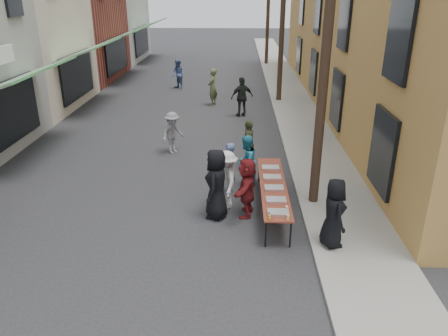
# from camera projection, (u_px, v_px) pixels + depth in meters

# --- Properties ---
(ground) EXTENTS (120.00, 120.00, 0.00)m
(ground) POSITION_uv_depth(u_px,v_px,m) (141.00, 262.00, 9.79)
(ground) COLOR #28282B
(ground) RESTS_ON ground
(sidewalk) EXTENTS (2.20, 60.00, 0.10)m
(sidewalk) POSITION_uv_depth(u_px,v_px,m) (292.00, 100.00, 23.45)
(sidewalk) COLOR gray
(sidewalk) RESTS_ON ground
(storefront_row) EXTENTS (8.00, 37.00, 9.00)m
(storefront_row) POSITION_uv_depth(u_px,v_px,m) (2.00, 20.00, 22.32)
(storefront_row) COLOR maroon
(storefront_row) RESTS_ON ground
(building_ochre) EXTENTS (10.00, 28.00, 10.00)m
(building_ochre) POSITION_uv_depth(u_px,v_px,m) (431.00, 3.00, 20.44)
(building_ochre) COLOR #AE863E
(building_ochre) RESTS_ON ground
(utility_pole_near) EXTENTS (0.26, 0.26, 9.00)m
(utility_pole_near) POSITION_uv_depth(u_px,v_px,m) (327.00, 40.00, 10.69)
(utility_pole_near) COLOR #2D2116
(utility_pole_near) RESTS_ON ground
(utility_pole_mid) EXTENTS (0.26, 0.26, 9.00)m
(utility_pole_mid) POSITION_uv_depth(u_px,v_px,m) (283.00, 13.00, 21.76)
(utility_pole_mid) COLOR #2D2116
(utility_pole_mid) RESTS_ON ground
(utility_pole_far) EXTENTS (0.26, 0.26, 9.00)m
(utility_pole_far) POSITION_uv_depth(u_px,v_px,m) (268.00, 4.00, 32.84)
(utility_pole_far) COLOR #2D2116
(utility_pole_far) RESTS_ON ground
(serving_table) EXTENTS (0.70, 4.00, 0.75)m
(serving_table) POSITION_uv_depth(u_px,v_px,m) (273.00, 186.00, 11.81)
(serving_table) COLOR maroon
(serving_table) RESTS_ON ground
(catering_tray_sausage) EXTENTS (0.50, 0.33, 0.08)m
(catering_tray_sausage) POSITION_uv_depth(u_px,v_px,m) (278.00, 213.00, 10.25)
(catering_tray_sausage) COLOR maroon
(catering_tray_sausage) RESTS_ON serving_table
(catering_tray_foil_b) EXTENTS (0.50, 0.33, 0.08)m
(catering_tray_foil_b) POSITION_uv_depth(u_px,v_px,m) (276.00, 200.00, 10.85)
(catering_tray_foil_b) COLOR #B2B2B7
(catering_tray_foil_b) RESTS_ON serving_table
(catering_tray_buns) EXTENTS (0.50, 0.33, 0.08)m
(catering_tray_buns) POSITION_uv_depth(u_px,v_px,m) (274.00, 188.00, 11.50)
(catering_tray_buns) COLOR tan
(catering_tray_buns) RESTS_ON serving_table
(catering_tray_foil_d) EXTENTS (0.50, 0.33, 0.08)m
(catering_tray_foil_d) POSITION_uv_depth(u_px,v_px,m) (272.00, 178.00, 12.15)
(catering_tray_foil_d) COLOR #B2B2B7
(catering_tray_foil_d) RESTS_ON serving_table
(catering_tray_buns_end) EXTENTS (0.50, 0.33, 0.08)m
(catering_tray_buns_end) POSITION_uv_depth(u_px,v_px,m) (271.00, 168.00, 12.79)
(catering_tray_buns_end) COLOR tan
(catering_tray_buns_end) RESTS_ON serving_table
(condiment_jar_a) EXTENTS (0.07, 0.07, 0.08)m
(condiment_jar_a) POSITION_uv_depth(u_px,v_px,m) (270.00, 219.00, 9.99)
(condiment_jar_a) COLOR #A57F26
(condiment_jar_a) RESTS_ON serving_table
(condiment_jar_b) EXTENTS (0.07, 0.07, 0.08)m
(condiment_jar_b) POSITION_uv_depth(u_px,v_px,m) (269.00, 217.00, 10.08)
(condiment_jar_b) COLOR #A57F26
(condiment_jar_b) RESTS_ON serving_table
(condiment_jar_c) EXTENTS (0.07, 0.07, 0.08)m
(condiment_jar_c) POSITION_uv_depth(u_px,v_px,m) (269.00, 215.00, 10.17)
(condiment_jar_c) COLOR #A57F26
(condiment_jar_c) RESTS_ON serving_table
(cup_stack) EXTENTS (0.08, 0.08, 0.12)m
(cup_stack) POSITION_uv_depth(u_px,v_px,m) (288.00, 217.00, 10.01)
(cup_stack) COLOR tan
(cup_stack) RESTS_ON serving_table
(guest_front_a) EXTENTS (0.77, 1.02, 1.90)m
(guest_front_a) POSITION_uv_depth(u_px,v_px,m) (216.00, 184.00, 11.37)
(guest_front_a) COLOR black
(guest_front_a) RESTS_ON ground
(guest_front_b) EXTENTS (0.39, 0.58, 1.56)m
(guest_front_b) POSITION_uv_depth(u_px,v_px,m) (229.00, 168.00, 12.80)
(guest_front_b) COLOR #4A6190
(guest_front_b) RESTS_ON ground
(guest_front_c) EXTENTS (0.92, 0.99, 1.63)m
(guest_front_c) POSITION_uv_depth(u_px,v_px,m) (246.00, 162.00, 13.19)
(guest_front_c) COLOR teal
(guest_front_c) RESTS_ON ground
(guest_front_d) EXTENTS (0.76, 1.14, 1.64)m
(guest_front_d) POSITION_uv_depth(u_px,v_px,m) (227.00, 180.00, 11.94)
(guest_front_d) COLOR silver
(guest_front_d) RESTS_ON ground
(guest_front_e) EXTENTS (0.59, 1.01, 1.62)m
(guest_front_e) POSITION_uv_depth(u_px,v_px,m) (249.00, 144.00, 14.72)
(guest_front_e) COLOR #4C5330
(guest_front_e) RESTS_ON ground
(guest_queue_back) EXTENTS (0.72, 1.57, 1.63)m
(guest_queue_back) POSITION_uv_depth(u_px,v_px,m) (247.00, 187.00, 11.51)
(guest_queue_back) COLOR maroon
(guest_queue_back) RESTS_ON ground
(server) EXTENTS (0.69, 0.91, 1.67)m
(server) POSITION_uv_depth(u_px,v_px,m) (334.00, 213.00, 9.95)
(server) COLOR black
(server) RESTS_ON sidewalk
(passerby_left) EXTENTS (1.05, 1.14, 1.54)m
(passerby_left) POSITION_uv_depth(u_px,v_px,m) (172.00, 133.00, 15.95)
(passerby_left) COLOR gray
(passerby_left) RESTS_ON ground
(passerby_mid) EXTENTS (1.18, 0.82, 1.86)m
(passerby_mid) POSITION_uv_depth(u_px,v_px,m) (242.00, 97.00, 20.44)
(passerby_mid) COLOR black
(passerby_mid) RESTS_ON ground
(passerby_right) EXTENTS (0.63, 0.79, 1.88)m
(passerby_right) POSITION_uv_depth(u_px,v_px,m) (213.00, 87.00, 22.39)
(passerby_right) COLOR #516038
(passerby_right) RESTS_ON ground
(passerby_far) EXTENTS (1.06, 1.07, 1.74)m
(passerby_far) POSITION_uv_depth(u_px,v_px,m) (178.00, 74.00, 26.08)
(passerby_far) COLOR #4F689A
(passerby_far) RESTS_ON ground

